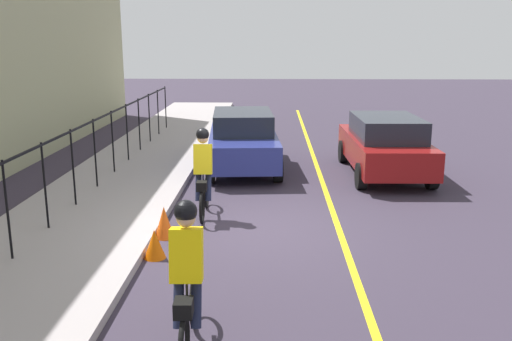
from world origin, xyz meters
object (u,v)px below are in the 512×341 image
object	(u,v)px
cyclist_lead	(203,173)
traffic_cone_far	(155,244)
patrol_sedan	(385,144)
parked_sedan_rear	(243,139)
traffic_cone_near	(164,222)
cyclist_follow	(187,278)

from	to	relation	value
cyclist_lead	traffic_cone_far	xyz separation A→B (m)	(-2.23, 0.55, -0.67)
patrol_sedan	traffic_cone_far	size ratio (longest dim) A/B	9.04
parked_sedan_rear	traffic_cone_near	xyz separation A→B (m)	(-5.59, 1.15, -0.53)
patrol_sedan	parked_sedan_rear	distance (m)	3.83
cyclist_lead	cyclist_follow	world-z (taller)	same
cyclist_lead	patrol_sedan	world-z (taller)	cyclist_lead
cyclist_follow	patrol_sedan	size ratio (longest dim) A/B	0.41
cyclist_lead	parked_sedan_rear	distance (m)	4.37
cyclist_lead	cyclist_follow	size ratio (longest dim) A/B	1.00
cyclist_follow	cyclist_lead	bearing A→B (deg)	3.00
traffic_cone_far	traffic_cone_near	bearing A→B (deg)	1.29
patrol_sedan	traffic_cone_far	xyz separation A→B (m)	(-5.92, 4.91, -0.58)
patrol_sedan	traffic_cone_far	distance (m)	7.71
traffic_cone_far	parked_sedan_rear	bearing A→B (deg)	-9.77
parked_sedan_rear	traffic_cone_far	xyz separation A→B (m)	(-6.56, 1.13, -0.58)
traffic_cone_near	traffic_cone_far	bearing A→B (deg)	-178.71
traffic_cone_near	traffic_cone_far	size ratio (longest dim) A/B	1.20
traffic_cone_far	cyclist_lead	bearing A→B (deg)	-13.97
patrol_sedan	traffic_cone_near	size ratio (longest dim) A/B	7.51
traffic_cone_near	traffic_cone_far	xyz separation A→B (m)	(-0.97, -0.02, -0.05)
traffic_cone_far	cyclist_follow	bearing A→B (deg)	-160.72
cyclist_follow	traffic_cone_near	distance (m)	3.95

